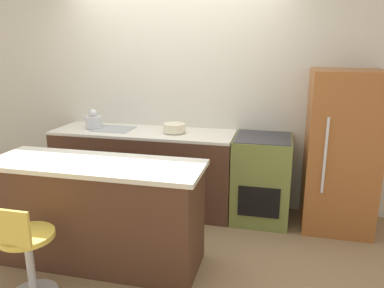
% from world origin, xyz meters
% --- Properties ---
extents(ground_plane, '(14.00, 14.00, 0.00)m').
position_xyz_m(ground_plane, '(0.00, 0.00, 0.00)').
color(ground_plane, '#8E704C').
extents(wall_back, '(8.00, 0.06, 2.60)m').
position_xyz_m(wall_back, '(0.00, 0.69, 1.30)').
color(wall_back, beige).
rests_on(wall_back, ground_plane).
extents(back_counter, '(2.06, 0.64, 0.92)m').
position_xyz_m(back_counter, '(-0.31, 0.34, 0.46)').
color(back_counter, '#4C2D1E').
rests_on(back_counter, ground_plane).
extents(kitchen_island, '(1.84, 0.62, 0.92)m').
position_xyz_m(kitchen_island, '(-0.29, -0.85, 0.46)').
color(kitchen_island, '#4C2D1E').
rests_on(kitchen_island, ground_plane).
extents(oven_range, '(0.60, 0.65, 0.92)m').
position_xyz_m(oven_range, '(1.03, 0.34, 0.46)').
color(oven_range, olive).
rests_on(oven_range, ground_plane).
extents(refrigerator, '(0.68, 0.66, 1.63)m').
position_xyz_m(refrigerator, '(1.81, 0.34, 0.81)').
color(refrigerator, '#995628').
rests_on(refrigerator, ground_plane).
extents(stool_chair, '(0.40, 0.40, 0.79)m').
position_xyz_m(stool_chair, '(-0.56, -1.45, 0.38)').
color(stool_chair, '#B7B7BC').
rests_on(stool_chair, ground_plane).
extents(kettle, '(0.19, 0.19, 0.22)m').
position_xyz_m(kettle, '(-0.91, 0.33, 1.01)').
color(kettle, silver).
rests_on(kettle, back_counter).
extents(mixing_bowl, '(0.24, 0.24, 0.10)m').
position_xyz_m(mixing_bowl, '(0.06, 0.33, 0.97)').
color(mixing_bowl, beige).
rests_on(mixing_bowl, back_counter).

